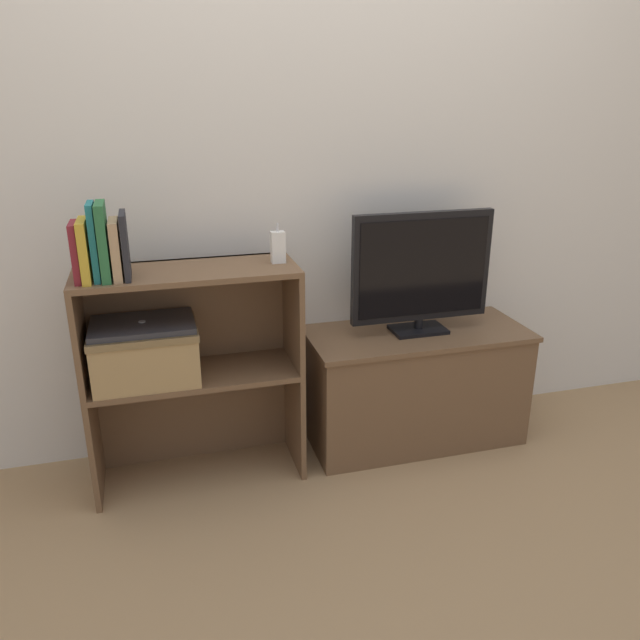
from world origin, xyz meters
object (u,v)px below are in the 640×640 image
book_mustard (85,251)px  book_teal (94,242)px  book_forest (103,242)px  book_maroon (76,252)px  storage_basket_left (145,351)px  baby_monitor (278,247)px  tv (422,270)px  book_tan (116,249)px  book_charcoal (125,245)px  tv_stand (415,385)px  laptop (142,325)px

book_mustard → book_teal: size_ratio=0.79×
book_teal → book_forest: 0.03m
book_mustard → book_forest: 0.07m
book_maroon → storage_basket_left: size_ratio=0.52×
baby_monitor → tv: bearing=3.5°
book_tan → book_charcoal: bearing=-0.0°
book_teal → baby_monitor: book_teal is taller
book_charcoal → book_forest: bearing=180.0°
book_charcoal → book_mustard: bearing=180.0°
storage_basket_left → book_forest: bearing=-158.2°
tv_stand → book_charcoal: 1.30m
book_mustard → book_teal: (0.03, 0.00, 0.03)m
baby_monitor → book_teal: bearing=-175.2°
baby_monitor → storage_basket_left: size_ratio=0.39×
tv_stand → book_maroon: bearing=-175.9°
book_mustard → book_tan: 0.10m
book_maroon → book_charcoal: size_ratio=0.89×
book_maroon → book_tan: book_tan is taller
book_tan → tv: bearing=4.4°
book_maroon → laptop: bearing=11.6°
book_forest → book_teal: bearing=180.0°
book_charcoal → laptop: book_charcoal is taller
tv → book_teal: (-1.20, -0.09, 0.21)m
tv → baby_monitor: tv is taller
storage_basket_left → laptop: laptop is taller
baby_monitor → laptop: (-0.49, -0.02, -0.24)m
book_teal → laptop: book_teal is taller
book_maroon → book_forest: bearing=0.0°
book_tan → book_charcoal: 0.03m
tv_stand → book_teal: 1.39m
laptop → book_teal: bearing=-163.0°
book_teal → book_tan: book_teal is taller
book_maroon → laptop: size_ratio=0.54×
book_forest → laptop: book_forest is taller
tv_stand → tv: 0.50m
baby_monitor → tv_stand: bearing=3.7°
book_forest → book_maroon: bearing=180.0°
baby_monitor → laptop: size_ratio=0.40×
tv_stand → book_tan: book_tan is taller
book_tan → storage_basket_left: size_ratio=0.53×
book_mustard → book_tan: size_ratio=1.03×
book_teal → baby_monitor: bearing=4.8°
tv_stand → book_forest: book_forest is taller
laptop → book_charcoal: bearing=-125.4°
storage_basket_left → book_maroon: bearing=-168.4°
book_tan → baby_monitor: bearing=5.4°
book_teal → book_charcoal: bearing=-0.0°
tv → laptop: size_ratio=1.62×
book_forest → book_charcoal: size_ratio=1.16×
tv → book_tan: size_ratio=2.97×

